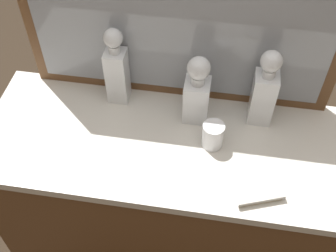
% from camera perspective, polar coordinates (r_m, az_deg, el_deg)
% --- Properties ---
extents(ground_plane, '(6.00, 6.00, 0.00)m').
position_cam_1_polar(ground_plane, '(2.23, 0.00, -16.31)').
color(ground_plane, '#2D2319').
extents(dresser, '(1.30, 0.51, 0.89)m').
position_cam_1_polar(dresser, '(1.83, 0.00, -10.63)').
color(dresser, brown).
rests_on(dresser, ground_plane).
extents(dresser_mirror, '(1.07, 0.03, 0.67)m').
position_cam_1_polar(dresser_mirror, '(1.41, 1.58, 14.13)').
color(dresser_mirror, brown).
rests_on(dresser_mirror, dresser).
extents(crystal_decanter_front, '(0.07, 0.07, 0.31)m').
position_cam_1_polar(crystal_decanter_front, '(1.53, -6.78, 7.07)').
color(crystal_decanter_front, white).
rests_on(crystal_decanter_front, dresser).
extents(crystal_decanter_left, '(0.09, 0.09, 0.27)m').
position_cam_1_polar(crystal_decanter_left, '(1.47, 3.85, 4.14)').
color(crystal_decanter_left, white).
rests_on(crystal_decanter_left, dresser).
extents(crystal_decanter_rear, '(0.08, 0.08, 0.30)m').
position_cam_1_polar(crystal_decanter_rear, '(1.48, 12.59, 4.21)').
color(crystal_decanter_rear, white).
rests_on(crystal_decanter_rear, dresser).
extents(crystal_tumbler_right, '(0.07, 0.07, 0.09)m').
position_cam_1_polar(crystal_tumbler_right, '(1.43, 5.95, -1.32)').
color(crystal_tumbler_right, white).
rests_on(crystal_tumbler_right, dresser).
extents(silver_brush_front, '(0.16, 0.11, 0.02)m').
position_cam_1_polar(silver_brush_front, '(1.36, 11.94, -8.84)').
color(silver_brush_front, '#B7A88C').
rests_on(silver_brush_front, dresser).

